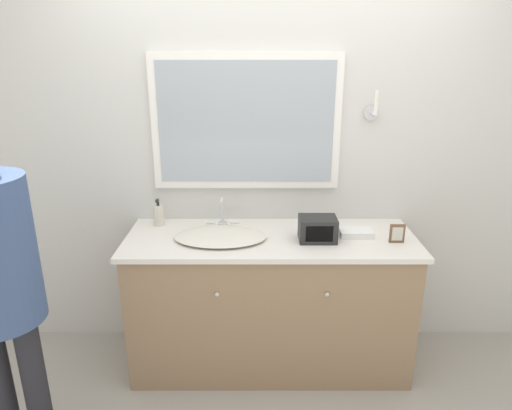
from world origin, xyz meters
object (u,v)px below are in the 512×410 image
object	(u,v)px
sink_basin	(221,236)
soap_bottle	(159,215)
picture_frame	(397,234)
appliance_box	(318,229)

from	to	relation	value
sink_basin	soap_bottle	xyz separation A→B (m)	(-0.40, 0.22, 0.05)
sink_basin	picture_frame	xyz separation A→B (m)	(1.02, -0.06, 0.04)
sink_basin	soap_bottle	distance (m)	0.46
soap_bottle	picture_frame	world-z (taller)	soap_bottle
appliance_box	picture_frame	xyz separation A→B (m)	(0.45, -0.04, -0.01)
picture_frame	appliance_box	bearing A→B (deg)	175.48
appliance_box	picture_frame	bearing A→B (deg)	-4.52
sink_basin	soap_bottle	bearing A→B (deg)	151.64
sink_basin	picture_frame	world-z (taller)	sink_basin
soap_bottle	picture_frame	bearing A→B (deg)	-11.04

